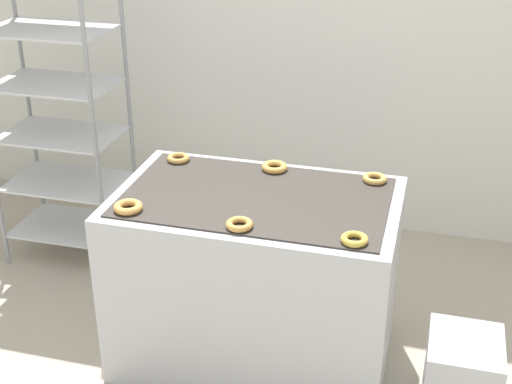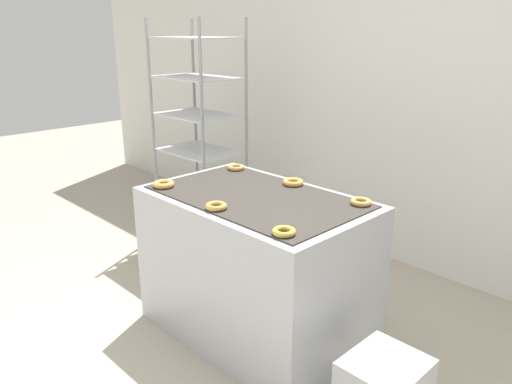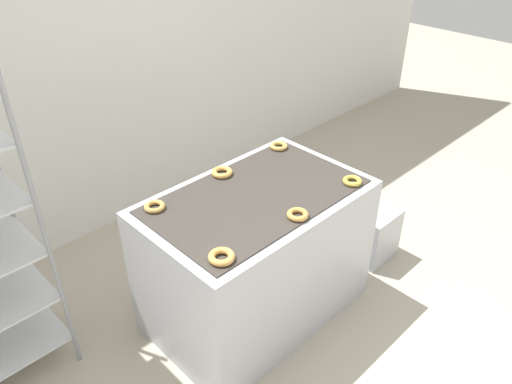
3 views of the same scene
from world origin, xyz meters
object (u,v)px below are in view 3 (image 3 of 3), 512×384
object	(u,v)px
donut_near_left	(221,257)
donut_near_center	(298,215)
donut_near_right	(352,181)
fryer_machine	(256,256)
donut_far_right	(279,146)
donut_far_left	(155,207)
glaze_bin	(368,231)
donut_far_center	(222,172)

from	to	relation	value
donut_near_left	donut_near_center	xyz separation A→B (m)	(0.49, -0.02, -0.00)
donut_near_center	donut_near_right	world-z (taller)	donut_near_center
fryer_machine	donut_far_right	distance (m)	0.72
fryer_machine	donut_near_right	xyz separation A→B (m)	(0.47, -0.29, 0.45)
donut_near_center	donut_far_right	xyz separation A→B (m)	(0.48, 0.58, -0.00)
donut_near_right	donut_far_left	distance (m)	1.10
donut_near_right	donut_far_left	world-z (taller)	same
glaze_bin	donut_far_left	distance (m)	1.64
donut_near_right	donut_far_right	bearing A→B (deg)	88.85
donut_near_center	donut_far_left	world-z (taller)	same
glaze_bin	donut_near_right	size ratio (longest dim) A/B	3.51
fryer_machine	donut_far_right	bearing A→B (deg)	30.84
donut_near_left	donut_far_right	xyz separation A→B (m)	(0.97, 0.56, -0.00)
glaze_bin	donut_far_right	distance (m)	0.95
donut_far_right	donut_near_left	bearing A→B (deg)	-149.92
donut_far_right	donut_far_left	bearing A→B (deg)	-179.16
donut_near_center	donut_far_left	size ratio (longest dim) A/B	1.01
donut_far_left	donut_far_right	world-z (taller)	same
glaze_bin	donut_near_center	bearing A→B (deg)	-171.99
donut_near_center	fryer_machine	bearing A→B (deg)	91.79
glaze_bin	donut_far_right	size ratio (longest dim) A/B	3.42
glaze_bin	donut_far_right	xyz separation A→B (m)	(-0.47, 0.45, 0.68)
donut_far_right	donut_far_center	bearing A→B (deg)	179.56
glaze_bin	donut_near_right	distance (m)	0.85
donut_near_center	donut_near_right	bearing A→B (deg)	0.27
glaze_bin	donut_near_left	bearing A→B (deg)	-175.49
fryer_machine	donut_near_right	world-z (taller)	donut_near_right
donut_near_center	donut_near_right	distance (m)	0.46
donut_near_right	donut_far_right	world-z (taller)	same
fryer_machine	donut_far_right	xyz separation A→B (m)	(0.49, 0.29, 0.45)
glaze_bin	donut_far_right	world-z (taller)	donut_far_right
donut_far_center	donut_near_left	bearing A→B (deg)	-131.28
glaze_bin	donut_far_left	bearing A→B (deg)	163.06
fryer_machine	donut_far_center	distance (m)	0.53
fryer_machine	donut_near_center	bearing A→B (deg)	-88.21
donut_near_center	donut_far_right	world-z (taller)	same
donut_near_right	donut_near_center	bearing A→B (deg)	-179.73
donut_near_center	donut_far_left	distance (m)	0.74
glaze_bin	donut_near_center	world-z (taller)	donut_near_center
donut_far_left	donut_far_center	size ratio (longest dim) A/B	0.90
donut_far_center	donut_far_right	world-z (taller)	donut_far_center
donut_near_center	donut_far_center	size ratio (longest dim) A/B	0.91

